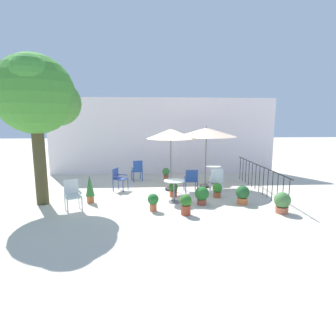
{
  "coord_description": "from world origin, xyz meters",
  "views": [
    {
      "loc": [
        -0.65,
        -9.94,
        2.73
      ],
      "look_at": [
        0.0,
        0.23,
        0.92
      ],
      "focal_mm": 29.77,
      "sensor_mm": 36.0,
      "label": 1
    }
  ],
  "objects": [
    {
      "name": "ground_plane",
      "position": [
        0.0,
        0.0,
        0.0
      ],
      "size": [
        60.0,
        60.0,
        0.0
      ],
      "primitive_type": "plane",
      "color": "beige"
    },
    {
      "name": "villa_facade",
      "position": [
        0.0,
        3.9,
        1.86
      ],
      "size": [
        11.14,
        0.3,
        3.73
      ],
      "primitive_type": "cube",
      "color": "white",
      "rests_on": "ground"
    },
    {
      "name": "terrace_railing",
      "position": [
        3.42,
        0.0,
        0.68
      ],
      "size": [
        0.03,
        4.88,
        1.01
      ],
      "color": "black",
      "rests_on": "ground"
    },
    {
      "name": "shade_tree",
      "position": [
        -4.1,
        -0.97,
        3.44
      ],
      "size": [
        2.52,
        2.4,
        4.66
      ],
      "color": "#464025",
      "rests_on": "ground"
    },
    {
      "name": "patio_umbrella_0",
      "position": [
        1.56,
        0.93,
        2.18
      ],
      "size": [
        2.34,
        2.34,
        2.43
      ],
      "color": "#2D2D2D",
      "rests_on": "ground"
    },
    {
      "name": "patio_umbrella_1",
      "position": [
        0.13,
        0.5,
        2.14
      ],
      "size": [
        1.83,
        1.83,
        2.4
      ],
      "color": "#2D2D2D",
      "rests_on": "ground"
    },
    {
      "name": "cafe_table_0",
      "position": [
        0.12,
        -1.1,
        0.51
      ],
      "size": [
        0.69,
        0.69,
        0.74
      ],
      "color": "white",
      "rests_on": "ground"
    },
    {
      "name": "cafe_table_1",
      "position": [
        1.99,
        1.54,
        0.52
      ],
      "size": [
        0.7,
        0.7,
        0.75
      ],
      "color": "white",
      "rests_on": "ground"
    },
    {
      "name": "patio_chair_0",
      "position": [
        -1.87,
        0.58,
        0.51
      ],
      "size": [
        0.59,
        0.59,
        0.86
      ],
      "color": "#364B91",
      "rests_on": "ground"
    },
    {
      "name": "patio_chair_1",
      "position": [
        0.86,
        0.14,
        0.5
      ],
      "size": [
        0.49,
        0.47,
        0.87
      ],
      "color": "#294D9A",
      "rests_on": "ground"
    },
    {
      "name": "patio_chair_2",
      "position": [
        1.77,
        -0.05,
        0.54
      ],
      "size": [
        0.51,
        0.49,
        0.94
      ],
      "color": "white",
      "rests_on": "ground"
    },
    {
      "name": "patio_chair_3",
      "position": [
        -1.23,
        2.19,
        0.52
      ],
      "size": [
        0.53,
        0.56,
        0.92
      ],
      "color": "#254BA1",
      "rests_on": "ground"
    },
    {
      "name": "patio_chair_4",
      "position": [
        -2.98,
        -1.75,
        0.53
      ],
      "size": [
        0.61,
        0.64,
        0.93
      ],
      "color": "silver",
      "rests_on": "ground"
    },
    {
      "name": "potted_plant_0",
      "position": [
        0.04,
        2.15,
        0.34
      ],
      "size": [
        0.34,
        0.34,
        0.58
      ],
      "color": "#9D4D39",
      "rests_on": "ground"
    },
    {
      "name": "potted_plant_1",
      "position": [
        2.3,
        -1.43,
        0.33
      ],
      "size": [
        0.44,
        0.44,
        0.61
      ],
      "color": "#D06A38",
      "rests_on": "ground"
    },
    {
      "name": "potted_plant_2",
      "position": [
        0.35,
        -2.33,
        0.32
      ],
      "size": [
        0.34,
        0.34,
        0.6
      ],
      "color": "#AC482E",
      "rests_on": "ground"
    },
    {
      "name": "potted_plant_3",
      "position": [
        0.98,
        -1.41,
        0.33
      ],
      "size": [
        0.46,
        0.46,
        0.59
      ],
      "color": "#9B4939",
      "rests_on": "ground"
    },
    {
      "name": "potted_plant_4",
      "position": [
        -0.59,
        -1.94,
        0.31
      ],
      "size": [
        0.33,
        0.33,
        0.53
      ],
      "color": "#C56743",
      "rests_on": "ground"
    },
    {
      "name": "potted_plant_5",
      "position": [
        1.67,
        -0.61,
        0.28
      ],
      "size": [
        0.34,
        0.34,
        0.51
      ],
      "color": "#BC6039",
      "rests_on": "ground"
    },
    {
      "name": "potted_plant_6",
      "position": [
        3.17,
        -2.36,
        0.33
      ],
      "size": [
        0.47,
        0.47,
        0.62
      ],
      "color": "#C4684B",
      "rests_on": "ground"
    },
    {
      "name": "potted_plant_7",
      "position": [
        -2.63,
        -0.97,
        0.49
      ],
      "size": [
        0.28,
        0.28,
        0.93
      ],
      "color": "#C06435",
      "rests_on": "ground"
    },
    {
      "name": "potted_plant_8",
      "position": [
        0.14,
        -0.44,
        0.27
      ],
      "size": [
        0.31,
        0.31,
        0.5
      ],
      "color": "#B15235",
      "rests_on": "ground"
    }
  ]
}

